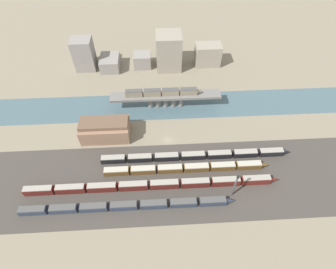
% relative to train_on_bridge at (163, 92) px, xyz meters
% --- Properties ---
extents(ground_plane, '(400.00, 400.00, 0.00)m').
position_rel_train_on_bridge_xyz_m(ground_plane, '(1.13, -26.08, -10.38)').
color(ground_plane, gray).
extents(railbed_yard, '(280.00, 42.00, 0.01)m').
position_rel_train_on_bridge_xyz_m(railbed_yard, '(1.13, -50.08, -10.37)').
color(railbed_yard, '#423D38').
rests_on(railbed_yard, ground).
extents(river_water, '(320.00, 22.00, 0.01)m').
position_rel_train_on_bridge_xyz_m(river_water, '(1.13, 0.00, -10.37)').
color(river_water, '#47606B').
rests_on(river_water, ground).
extents(bridge, '(62.16, 7.29, 8.52)m').
position_rel_train_on_bridge_xyz_m(bridge, '(1.13, 0.00, -3.97)').
color(bridge, slate).
rests_on(bridge, ground).
extents(train_on_bridge, '(43.17, 3.14, 3.79)m').
position_rel_train_on_bridge_xyz_m(train_on_bridge, '(0.00, 0.00, 0.00)').
color(train_on_bridge, gray).
rests_on(train_on_bridge, bridge).
extents(train_yard_near, '(91.24, 3.07, 3.42)m').
position_rel_train_on_bridge_xyz_m(train_yard_near, '(-18.05, -62.21, -8.70)').
color(train_yard_near, '#2D384C').
rests_on(train_yard_near, ground).
extents(train_yard_mid, '(114.19, 2.97, 4.19)m').
position_rel_train_on_bridge_xyz_m(train_yard_mid, '(-7.49, -53.13, -8.31)').
color(train_yard_mid, '#5B1E19').
rests_on(train_yard_mid, ground).
extents(train_yard_far, '(78.12, 3.20, 3.50)m').
position_rel_train_on_bridge_xyz_m(train_yard_far, '(8.76, -44.83, -8.66)').
color(train_yard_far, brown).
rests_on(train_yard_far, ground).
extents(train_yard_outer, '(93.10, 3.11, 3.59)m').
position_rel_train_on_bridge_xyz_m(train_yard_outer, '(14.23, -37.89, -8.62)').
color(train_yard_outer, black).
rests_on(train_yard_outer, ground).
extents(warehouse_building, '(24.82, 13.23, 10.80)m').
position_rel_train_on_bridge_xyz_m(warehouse_building, '(-30.97, -21.09, -5.24)').
color(warehouse_building, '#937056').
rests_on(warehouse_building, ground).
extents(signal_tower, '(1.00, 0.76, 15.56)m').
position_rel_train_on_bridge_xyz_m(signal_tower, '(27.31, -58.79, -2.48)').
color(signal_tower, '#4C4C51').
rests_on(signal_tower, ground).
extents(city_block_far_left, '(12.77, 11.56, 20.69)m').
position_rel_train_on_bridge_xyz_m(city_block_far_left, '(-49.95, 40.60, -0.03)').
color(city_block_far_left, gray).
rests_on(city_block_far_left, ground).
extents(city_block_left, '(12.28, 15.59, 8.12)m').
position_rel_train_on_bridge_xyz_m(city_block_left, '(-34.04, 39.41, -6.32)').
color(city_block_left, gray).
rests_on(city_block_left, ground).
extents(city_block_center, '(11.22, 10.64, 9.16)m').
position_rel_train_on_bridge_xyz_m(city_block_center, '(-12.51, 40.65, -5.80)').
color(city_block_center, gray).
rests_on(city_block_center, ground).
extents(city_block_right, '(16.07, 15.47, 23.53)m').
position_rel_train_on_bridge_xyz_m(city_block_right, '(5.05, 38.69, 1.39)').
color(city_block_right, gray).
rests_on(city_block_right, ground).
extents(city_block_far_right, '(16.75, 10.66, 14.23)m').
position_rel_train_on_bridge_xyz_m(city_block_far_right, '(31.41, 40.62, -3.26)').
color(city_block_far_right, gray).
rests_on(city_block_far_right, ground).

